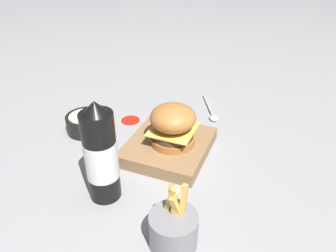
% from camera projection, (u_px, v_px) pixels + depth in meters
% --- Properties ---
extents(ground_plane, '(6.00, 6.00, 0.00)m').
position_uv_depth(ground_plane, '(166.00, 151.00, 0.89)').
color(ground_plane, gray).
extents(serving_board, '(0.23, 0.21, 0.03)m').
position_uv_depth(serving_board, '(168.00, 147.00, 0.87)').
color(serving_board, olive).
rests_on(serving_board, ground_plane).
extents(burger, '(0.12, 0.12, 0.11)m').
position_uv_depth(burger, '(173.00, 124.00, 0.84)').
color(burger, '#AD6B33').
rests_on(burger, serving_board).
extents(ketchup_bottle, '(0.07, 0.07, 0.24)m').
position_uv_depth(ketchup_bottle, '(101.00, 155.00, 0.69)').
color(ketchup_bottle, black).
rests_on(ketchup_bottle, ground_plane).
extents(fries_basket, '(0.09, 0.09, 0.13)m').
position_uv_depth(fries_basket, '(174.00, 229.00, 0.61)').
color(fries_basket, slate).
rests_on(fries_basket, ground_plane).
extents(side_bowl, '(0.11, 0.11, 0.05)m').
position_uv_depth(side_bowl, '(86.00, 123.00, 0.96)').
color(side_bowl, black).
rests_on(side_bowl, ground_plane).
extents(spoon, '(0.17, 0.10, 0.01)m').
position_uv_depth(spoon, '(211.00, 113.00, 1.06)').
color(spoon, '#B2B2B7').
rests_on(spoon, ground_plane).
extents(ketchup_puddle, '(0.06, 0.06, 0.00)m').
position_uv_depth(ketchup_puddle, '(130.00, 120.00, 1.02)').
color(ketchup_puddle, '#B21E14').
rests_on(ketchup_puddle, ground_plane).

